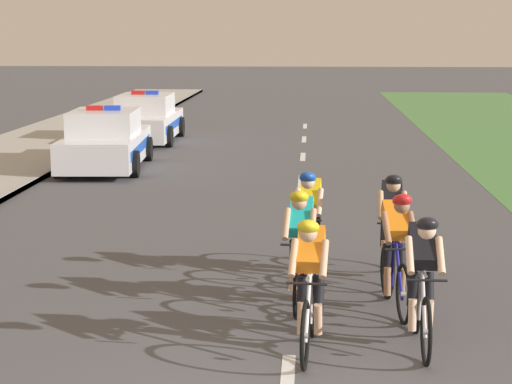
{
  "coord_description": "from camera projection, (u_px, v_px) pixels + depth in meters",
  "views": [
    {
      "loc": [
        0.2,
        -6.55,
        3.41
      ],
      "look_at": [
        -0.58,
        6.14,
        1.1
      ],
      "focal_mm": 62.38,
      "sensor_mm": 36.0,
      "label": 1
    }
  ],
  "objects": [
    {
      "name": "lane_markings_centre",
      "position": [
        300.0,
        197.0,
        18.51
      ],
      "size": [
        0.14,
        29.6,
        0.01
      ],
      "color": "white",
      "rests_on": "ground"
    },
    {
      "name": "cyclist_fifth",
      "position": [
        309.0,
        221.0,
        12.45
      ],
      "size": [
        0.45,
        1.72,
        1.56
      ],
      "color": "black",
      "rests_on": "ground"
    },
    {
      "name": "kerb_edge",
      "position": [
        47.0,
        173.0,
        21.16
      ],
      "size": [
        0.16,
        60.0,
        0.13
      ],
      "primitive_type": "cube",
      "color": "#9E9E99",
      "rests_on": "ground"
    },
    {
      "name": "police_car_nearest",
      "position": [
        105.0,
        142.0,
        22.18
      ],
      "size": [
        2.21,
        4.5,
        1.59
      ],
      "color": "silver",
      "rests_on": "ground"
    },
    {
      "name": "cyclist_third",
      "position": [
        300.0,
        245.0,
        11.04
      ],
      "size": [
        0.44,
        1.72,
        1.56
      ],
      "color": "black",
      "rests_on": "ground"
    },
    {
      "name": "cyclist_fourth",
      "position": [
        396.0,
        249.0,
        10.84
      ],
      "size": [
        0.45,
        1.72,
        1.56
      ],
      "color": "black",
      "rests_on": "ground"
    },
    {
      "name": "cyclist_second",
      "position": [
        422.0,
        279.0,
        9.53
      ],
      "size": [
        0.42,
        1.72,
        1.56
      ],
      "color": "black",
      "rests_on": "ground"
    },
    {
      "name": "cyclist_sixth",
      "position": [
        392.0,
        224.0,
        12.22
      ],
      "size": [
        0.43,
        1.72,
        1.56
      ],
      "color": "black",
      "rests_on": "ground"
    },
    {
      "name": "cyclist_lead",
      "position": [
        310.0,
        282.0,
        9.41
      ],
      "size": [
        0.44,
        1.72,
        1.56
      ],
      "color": "black",
      "rests_on": "ground"
    },
    {
      "name": "police_car_second",
      "position": [
        146.0,
        120.0,
        27.66
      ],
      "size": [
        2.06,
        4.43,
        1.59
      ],
      "color": "white",
      "rests_on": "ground"
    }
  ]
}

